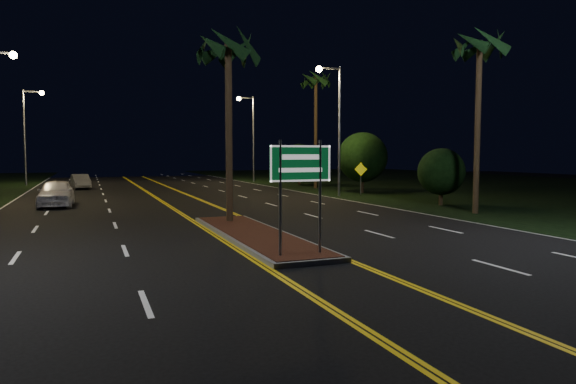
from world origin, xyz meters
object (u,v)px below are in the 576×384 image
highway_sign (300,174)px  streetlight_right_far (250,129)px  palm_median (228,49)px  shrub_far (299,160)px  streetlight_right_mid (335,115)px  palm_right_near (480,46)px  median_island (255,235)px  palm_right_far (316,81)px  shrub_mid (363,157)px  shrub_near (441,172)px  car_far (81,180)px  car_near (56,191)px  streetlight_left_far (29,126)px  warning_sign (361,174)px

highway_sign → streetlight_right_far: bearing=74.9°
palm_median → shrub_far: 29.41m
streetlight_right_mid → palm_right_near: (1.89, -12.00, 2.56)m
median_island → palm_right_near: (12.50, 3.00, 8.13)m
palm_right_far → shrub_mid: (1.20, -6.00, -6.42)m
palm_right_far → shrub_near: size_ratio=3.12×
streetlight_right_far → car_far: 18.13m
streetlight_right_mid → shrub_mid: bearing=30.6°
highway_sign → shrub_far: 35.96m
palm_right_near → car_near: bearing=149.8°
median_island → streetlight_right_far: 37.00m
median_island → streetlight_right_far: bearing=73.1°
streetlight_left_far → shrub_far: streetlight_left_far is taller
streetlight_left_far → car_far: bearing=-57.1°
streetlight_left_far → palm_right_near: bearing=-55.8°
streetlight_right_mid → car_far: bearing=138.0°
streetlight_right_far → warning_sign: 20.11m
streetlight_right_mid → shrub_far: (3.19, 14.00, -3.32)m
streetlight_right_mid → palm_right_near: 12.41m
median_island → streetlight_left_far: streetlight_left_far is taller
shrub_far → car_far: (-19.91, 1.04, -1.62)m
streetlight_left_far → shrub_mid: 31.85m
palm_right_far → streetlight_right_mid: bearing=-105.3°
median_island → streetlight_right_mid: 19.20m
streetlight_right_far → shrub_mid: size_ratio=1.95×
shrub_far → warning_sign: size_ratio=1.68×
palm_right_far → shrub_mid: bearing=-78.7°
streetlight_right_far → car_near: 27.59m
car_far → median_island: bearing=-85.9°
median_island → shrub_near: bearing=27.4°
streetlight_right_far → car_near: (-17.83, -20.50, -4.77)m
car_far → shrub_near: bearing=-57.0°
highway_sign → streetlight_right_mid: streetlight_right_mid is taller
shrub_mid → shrub_far: (-0.20, 12.00, -0.39)m
streetlight_right_mid → streetlight_right_far: (0.00, 20.00, 0.00)m
palm_right_far → shrub_far: (1.00, 6.00, -6.81)m
streetlight_right_far → shrub_near: streetlight_right_far is taller
highway_sign → shrub_near: bearing=39.7°
shrub_near → car_far: 30.28m
streetlight_right_mid → car_far: streetlight_right_mid is taller
streetlight_left_far → shrub_mid: streetlight_left_far is taller
median_island → highway_sign: 4.80m
streetlight_right_far → palm_right_near: size_ratio=0.97×
palm_right_near → shrub_near: size_ratio=2.82×
car_near → median_island: bearing=-61.8°
palm_right_near → palm_right_far: size_ratio=0.90×
streetlight_left_far → streetlight_right_far: bearing=-5.4°
streetlight_right_far → shrub_near: size_ratio=2.73×
shrub_mid → car_near: size_ratio=0.87×
highway_sign → shrub_mid: shrub_mid is taller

